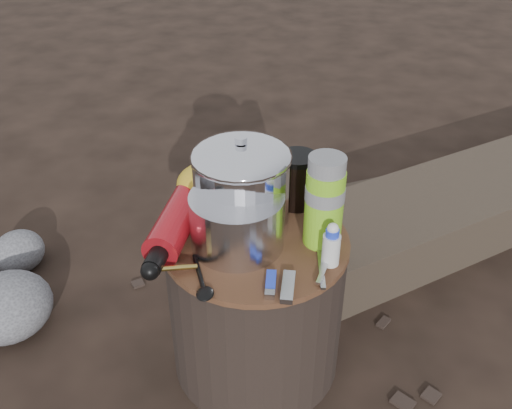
# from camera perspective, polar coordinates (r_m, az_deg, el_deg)

# --- Properties ---
(ground) EXTENTS (60.00, 60.00, 0.00)m
(ground) POSITION_cam_1_polar(r_m,az_deg,el_deg) (1.57, 0.00, -14.76)
(ground) COLOR black
(ground) RESTS_ON ground
(stump) EXTENTS (0.42, 0.42, 0.39)m
(stump) POSITION_cam_1_polar(r_m,az_deg,el_deg) (1.43, 0.00, -9.63)
(stump) COLOR black
(stump) RESTS_ON ground
(log_main) EXTENTS (1.90, 1.48, 0.17)m
(log_main) POSITION_cam_1_polar(r_m,az_deg,el_deg) (2.24, 23.61, 1.47)
(log_main) COLOR #392E24
(log_main) RESTS_ON ground
(log_small) EXTENTS (1.10, 0.70, 0.09)m
(log_small) POSITION_cam_1_polar(r_m,az_deg,el_deg) (2.18, 16.34, 0.94)
(log_small) COLOR #392E24
(log_small) RESTS_ON ground
(foil_windscreen) EXTENTS (0.21, 0.21, 0.13)m
(foil_windscreen) POSITION_cam_1_polar(r_m,az_deg,el_deg) (1.26, -1.87, -1.60)
(foil_windscreen) COLOR silver
(foil_windscreen) RESTS_ON stump
(camping_pot) EXTENTS (0.22, 0.22, 0.22)m
(camping_pot) POSITION_cam_1_polar(r_m,az_deg,el_deg) (1.29, -1.42, 1.86)
(camping_pot) COLOR silver
(camping_pot) RESTS_ON stump
(fuel_bottle) EXTENTS (0.11, 0.33, 0.08)m
(fuel_bottle) POSITION_cam_1_polar(r_m,az_deg,el_deg) (1.31, -7.71, -1.48)
(fuel_bottle) COLOR #A4131B
(fuel_bottle) RESTS_ON stump
(thermos) EXTENTS (0.08, 0.08, 0.21)m
(thermos) POSITION_cam_1_polar(r_m,az_deg,el_deg) (1.25, 6.72, 0.29)
(thermos) COLOR #7AC31F
(thermos) RESTS_ON stump
(travel_mug) EXTENTS (0.09, 0.09, 0.13)m
(travel_mug) POSITION_cam_1_polar(r_m,az_deg,el_deg) (1.40, 4.05, 2.38)
(travel_mug) COLOR black
(travel_mug) RESTS_ON stump
(stuff_sack) EXTENTS (0.17, 0.14, 0.11)m
(stuff_sack) POSITION_cam_1_polar(r_m,az_deg,el_deg) (1.40, -4.47, 1.87)
(stuff_sack) COLOR gold
(stuff_sack) RESTS_ON stump
(food_pouch) EXTENTS (0.10, 0.03, 0.13)m
(food_pouch) POSITION_cam_1_polar(r_m,az_deg,el_deg) (1.42, 0.51, 2.94)
(food_pouch) COLOR #0E1A53
(food_pouch) RESTS_ON stump
(lighter) EXTENTS (0.02, 0.08, 0.01)m
(lighter) POSITION_cam_1_polar(r_m,az_deg,el_deg) (1.19, 1.46, -7.55)
(lighter) COLOR blue
(lighter) RESTS_ON stump
(multitool) EXTENTS (0.03, 0.09, 0.01)m
(multitool) POSITION_cam_1_polar(r_m,az_deg,el_deg) (1.18, 3.15, -8.07)
(multitool) COLOR #BABABF
(multitool) RESTS_ON stump
(pot_grabber) EXTENTS (0.05, 0.14, 0.01)m
(pot_grabber) POSITION_cam_1_polar(r_m,az_deg,el_deg) (1.23, 6.40, -6.00)
(pot_grabber) COLOR #BABABF
(pot_grabber) RESTS_ON stump
(spork) EXTENTS (0.08, 0.14, 0.01)m
(spork) POSITION_cam_1_polar(r_m,az_deg,el_deg) (1.21, -5.59, -6.72)
(spork) COLOR black
(spork) RESTS_ON stump
(squeeze_bottle) EXTENTS (0.04, 0.04, 0.09)m
(squeeze_bottle) POSITION_cam_1_polar(r_m,az_deg,el_deg) (1.22, 7.39, -4.07)
(squeeze_bottle) COLOR silver
(squeeze_bottle) RESTS_ON stump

